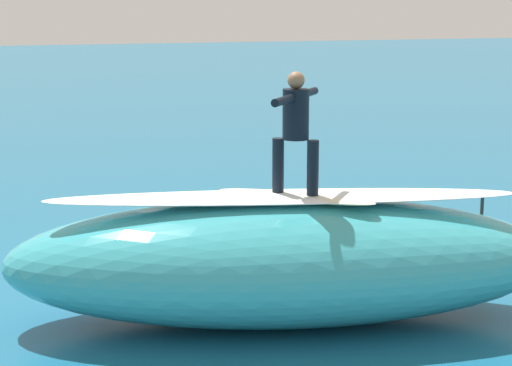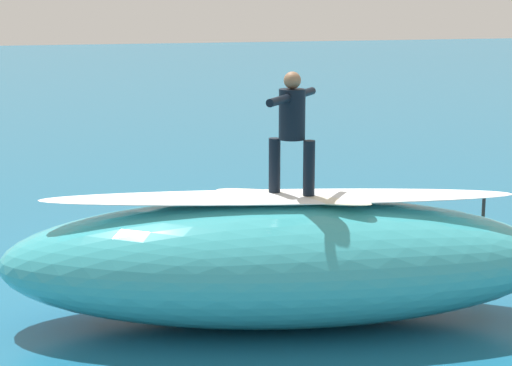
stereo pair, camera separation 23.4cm
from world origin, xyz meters
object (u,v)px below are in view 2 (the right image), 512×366
object	(u,v)px
surfer_riding	(292,123)
surfboard_riding	(291,197)
surfboard_paddling	(232,217)
buoy_marker	(482,235)
surfer_paddling	(238,208)

from	to	relation	value
surfer_riding	surfboard_riding	bearing A→B (deg)	128.35
surfboard_riding	surfboard_paddling	distance (m)	5.47
buoy_marker	surfer_riding	bearing A→B (deg)	28.86
surfer_riding	buoy_marker	world-z (taller)	surfer_riding
surfboard_riding	surfer_riding	xyz separation A→B (m)	(0.00, -0.00, 0.91)
surfboard_paddling	buoy_marker	distance (m)	4.56
surfer_riding	buoy_marker	size ratio (longest dim) A/B	1.59
surfboard_paddling	buoy_marker	xyz separation A→B (m)	(-3.33, 3.10, 0.24)
buoy_marker	surfer_paddling	bearing A→B (deg)	-43.21
buoy_marker	surfboard_riding	bearing A→B (deg)	28.86
surfer_riding	surfer_paddling	distance (m)	5.67
surfboard_riding	surfer_paddling	size ratio (longest dim) A/B	1.46
surfer_riding	surfer_paddling	size ratio (longest dim) A/B	1.06
surfer_riding	surfer_paddling	world-z (taller)	surfer_riding
surfboard_paddling	buoy_marker	world-z (taller)	buoy_marker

